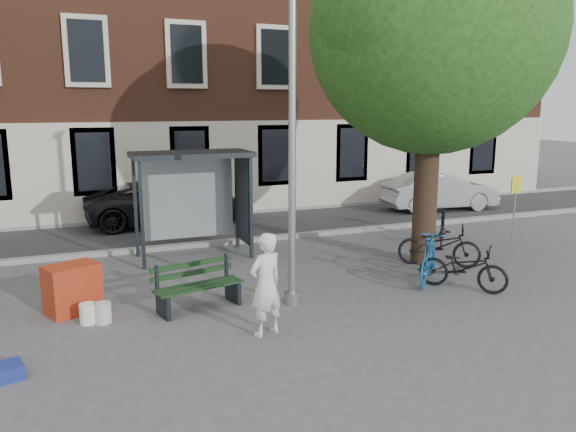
{
  "coord_description": "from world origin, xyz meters",
  "views": [
    {
      "loc": [
        -3.83,
        -9.42,
        3.73
      ],
      "look_at": [
        0.51,
        1.48,
        1.4
      ],
      "focal_mm": 35.0,
      "sensor_mm": 36.0,
      "label": 1
    }
  ],
  "objects_px": {
    "painter": "(266,284)",
    "bike_c": "(463,267)",
    "car_silver": "(440,191)",
    "red_stand": "(72,289)",
    "bike_b": "(429,259)",
    "notice_sign": "(515,197)",
    "bike_a": "(439,245)",
    "bus_shelter": "(207,179)",
    "car_dark": "(166,202)",
    "lamppost": "(292,158)",
    "bench": "(198,288)",
    "bike_d": "(443,227)"
  },
  "relations": [
    {
      "from": "bike_a",
      "to": "red_stand",
      "type": "xyz_separation_m",
      "value": [
        -8.05,
        -0.04,
        -0.05
      ]
    },
    {
      "from": "lamppost",
      "to": "bike_d",
      "type": "relative_size",
      "value": 3.75
    },
    {
      "from": "bike_b",
      "to": "red_stand",
      "type": "distance_m",
      "value": 7.13
    },
    {
      "from": "bench",
      "to": "bike_b",
      "type": "bearing_deg",
      "value": -16.3
    },
    {
      "from": "bus_shelter",
      "to": "bike_d",
      "type": "bearing_deg",
      "value": -12.1
    },
    {
      "from": "bike_d",
      "to": "car_silver",
      "type": "bearing_deg",
      "value": -87.09
    },
    {
      "from": "lamppost",
      "to": "painter",
      "type": "bearing_deg",
      "value": -128.57
    },
    {
      "from": "bus_shelter",
      "to": "bike_c",
      "type": "bearing_deg",
      "value": -47.77
    },
    {
      "from": "painter",
      "to": "red_stand",
      "type": "relative_size",
      "value": 1.91
    },
    {
      "from": "bike_b",
      "to": "car_dark",
      "type": "xyz_separation_m",
      "value": [
        -4.13,
        8.22,
        0.17
      ]
    },
    {
      "from": "bench",
      "to": "car_dark",
      "type": "bearing_deg",
      "value": 71.3
    },
    {
      "from": "bike_c",
      "to": "red_stand",
      "type": "xyz_separation_m",
      "value": [
        -7.45,
        1.56,
        -0.02
      ]
    },
    {
      "from": "bench",
      "to": "lamppost",
      "type": "bearing_deg",
      "value": -27.3
    },
    {
      "from": "bike_a",
      "to": "bike_b",
      "type": "height_order",
      "value": "bike_b"
    },
    {
      "from": "car_silver",
      "to": "red_stand",
      "type": "relative_size",
      "value": 4.58
    },
    {
      "from": "bike_c",
      "to": "bike_d",
      "type": "relative_size",
      "value": 1.09
    },
    {
      "from": "bike_b",
      "to": "notice_sign",
      "type": "xyz_separation_m",
      "value": [
        3.8,
        1.62,
        0.86
      ]
    },
    {
      "from": "car_dark",
      "to": "notice_sign",
      "type": "bearing_deg",
      "value": -130.52
    },
    {
      "from": "bench",
      "to": "car_dark",
      "type": "xyz_separation_m",
      "value": [
        0.78,
        7.94,
        0.3
      ]
    },
    {
      "from": "bus_shelter",
      "to": "red_stand",
      "type": "relative_size",
      "value": 3.17
    },
    {
      "from": "car_dark",
      "to": "notice_sign",
      "type": "relative_size",
      "value": 2.61
    },
    {
      "from": "bike_a",
      "to": "bike_b",
      "type": "xyz_separation_m",
      "value": [
        -0.97,
        -0.95,
        0.02
      ]
    },
    {
      "from": "red_stand",
      "to": "notice_sign",
      "type": "xyz_separation_m",
      "value": [
        10.87,
        0.71,
        0.93
      ]
    },
    {
      "from": "bus_shelter",
      "to": "painter",
      "type": "height_order",
      "value": "bus_shelter"
    },
    {
      "from": "bench",
      "to": "car_silver",
      "type": "xyz_separation_m",
      "value": [
        10.36,
        6.7,
        0.29
      ]
    },
    {
      "from": "lamppost",
      "to": "painter",
      "type": "xyz_separation_m",
      "value": [
        -0.94,
        -1.18,
        -1.92
      ]
    },
    {
      "from": "painter",
      "to": "bike_d",
      "type": "height_order",
      "value": "painter"
    },
    {
      "from": "car_dark",
      "to": "bike_a",
      "type": "bearing_deg",
      "value": -145.69
    },
    {
      "from": "painter",
      "to": "bike_c",
      "type": "xyz_separation_m",
      "value": [
        4.51,
        0.68,
        -0.39
      ]
    },
    {
      "from": "lamppost",
      "to": "bike_d",
      "type": "bearing_deg",
      "value": 26.77
    },
    {
      "from": "bus_shelter",
      "to": "bike_c",
      "type": "relative_size",
      "value": 1.6
    },
    {
      "from": "bus_shelter",
      "to": "bike_a",
      "type": "bearing_deg",
      "value": -32.11
    },
    {
      "from": "car_silver",
      "to": "painter",
      "type": "bearing_deg",
      "value": 137.12
    },
    {
      "from": "notice_sign",
      "to": "red_stand",
      "type": "bearing_deg",
      "value": -179.78
    },
    {
      "from": "bike_d",
      "to": "car_silver",
      "type": "relative_size",
      "value": 0.4
    },
    {
      "from": "car_dark",
      "to": "red_stand",
      "type": "relative_size",
      "value": 5.55
    },
    {
      "from": "bike_b",
      "to": "bike_c",
      "type": "relative_size",
      "value": 0.97
    },
    {
      "from": "red_stand",
      "to": "car_dark",
      "type": "bearing_deg",
      "value": 68.07
    },
    {
      "from": "bench",
      "to": "red_stand",
      "type": "xyz_separation_m",
      "value": [
        -2.16,
        0.63,
        0.06
      ]
    },
    {
      "from": "bike_c",
      "to": "bus_shelter",
      "type": "bearing_deg",
      "value": 91.86
    },
    {
      "from": "painter",
      "to": "bike_c",
      "type": "relative_size",
      "value": 0.97
    },
    {
      "from": "bike_a",
      "to": "bike_b",
      "type": "distance_m",
      "value": 1.36
    },
    {
      "from": "lamppost",
      "to": "bike_c",
      "type": "bearing_deg",
      "value": -7.97
    },
    {
      "from": "bus_shelter",
      "to": "bike_a",
      "type": "distance_m",
      "value": 5.82
    },
    {
      "from": "notice_sign",
      "to": "car_silver",
      "type": "bearing_deg",
      "value": 69.37
    },
    {
      "from": "bike_a",
      "to": "bike_c",
      "type": "xyz_separation_m",
      "value": [
        -0.6,
        -1.61,
        -0.03
      ]
    },
    {
      "from": "red_stand",
      "to": "notice_sign",
      "type": "relative_size",
      "value": 0.47
    },
    {
      "from": "car_silver",
      "to": "car_dark",
      "type": "bearing_deg",
      "value": 88.81
    },
    {
      "from": "bike_b",
      "to": "bike_c",
      "type": "distance_m",
      "value": 0.76
    },
    {
      "from": "bus_shelter",
      "to": "painter",
      "type": "distance_m",
      "value": 5.4
    }
  ]
}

